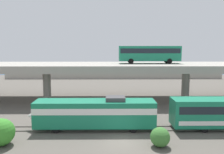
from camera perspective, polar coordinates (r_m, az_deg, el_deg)
The scene contains 17 objects.
ground_plane at distance 25.38m, azimuth 2.48°, elevation -16.27°, with size 260.00×260.00×0.00m, color #565149.
rail_strip_near at distance 28.36m, azimuth 2.13°, elevation -13.51°, with size 110.00×0.12×0.12m, color #59544C.
rail_strip_far at distance 29.77m, azimuth 1.99°, elevation -12.47°, with size 110.00×0.12×0.12m, color #59544C.
train_locomotive at distance 28.48m, azimuth -5.85°, elevation -8.93°, with size 15.97×3.04×4.18m.
highway_overpass at distance 43.38m, azimuth 1.15°, elevation 2.41°, with size 96.00×12.29×7.13m.
transit_bus_on_overpass at distance 44.83m, azimuth 9.48°, elevation 6.09°, with size 12.00×2.68×3.40m.
pier_parking_lot at distance 78.76m, azimuth 0.40°, elevation 0.71°, with size 71.09×11.80×1.74m, color #9E998E.
parked_car_0 at distance 79.60m, azimuth -12.95°, elevation 1.78°, with size 4.52×1.92×1.50m.
parked_car_1 at distance 80.55m, azimuth -0.49°, elevation 2.03°, with size 4.51×1.88×1.50m.
parked_car_2 at distance 79.54m, azimuth 8.94°, elevation 1.87°, with size 4.51×1.92×1.50m.
parked_car_3 at distance 81.58m, azimuth -11.56°, elevation 1.95°, with size 4.15×1.82×1.50m.
parked_car_4 at distance 76.10m, azimuth -6.47°, elevation 1.66°, with size 4.58×1.88×1.50m.
parked_car_5 at distance 80.92m, azimuth 5.30°, elevation 2.02°, with size 4.02×1.86×1.50m.
parked_car_6 at distance 79.43m, azimuth -18.16°, elevation 1.58°, with size 4.62×1.90×1.50m.
harbor_water at distance 101.71m, azimuth 0.19°, elevation 1.76°, with size 140.00×36.00×0.01m, color #2D5170.
shrub_left at distance 26.76m, azimuth -26.52°, elevation -12.50°, with size 2.87×2.87×2.87m, color #388B2B.
shrub_right at distance 24.48m, azimuth 12.16°, elevation -14.76°, with size 2.05×2.05×2.05m, color #3A7330.
Camera 1 is at (-1.27, -23.19, 10.25)m, focal length 35.84 mm.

